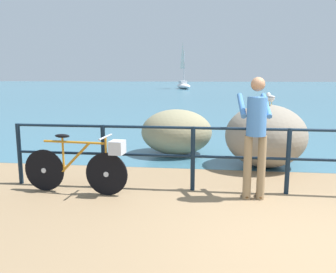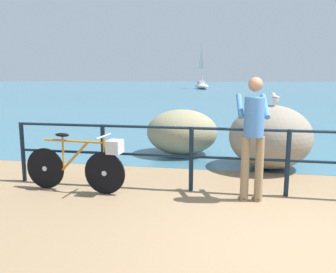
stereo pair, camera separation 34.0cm
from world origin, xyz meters
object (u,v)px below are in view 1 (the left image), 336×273
(bicycle, at_px, (84,164))
(person_at_railing, at_px, (256,132))
(seagull, at_px, (271,98))
(sailboat, at_px, (183,83))
(breakwater_boulder_main, at_px, (266,136))
(breakwater_boulder_left, at_px, (177,132))

(bicycle, relative_size, person_at_railing, 0.95)
(seagull, distance_m, sailboat, 39.46)
(bicycle, relative_size, sailboat, 0.28)
(bicycle, xyz_separation_m, seagull, (3.05, 1.98, 0.91))
(bicycle, height_order, person_at_railing, person_at_railing)
(breakwater_boulder_main, distance_m, seagull, 0.76)
(breakwater_boulder_left, bearing_deg, breakwater_boulder_main, -25.74)
(breakwater_boulder_main, bearing_deg, sailboat, 96.95)
(bicycle, bearing_deg, breakwater_boulder_left, 73.85)
(bicycle, xyz_separation_m, breakwater_boulder_left, (1.14, 2.93, 0.05))
(person_at_railing, height_order, sailboat, sailboat)
(bicycle, distance_m, sailboat, 41.18)
(sailboat, bearing_deg, breakwater_boulder_left, -15.95)
(bicycle, height_order, breakwater_boulder_left, breakwater_boulder_left)
(person_at_railing, relative_size, sailboat, 0.29)
(sailboat, bearing_deg, person_at_railing, -14.27)
(person_at_railing, height_order, breakwater_boulder_left, person_at_railing)
(person_at_railing, xyz_separation_m, breakwater_boulder_main, (0.44, 1.94, -0.37))
(breakwater_boulder_left, height_order, seagull, seagull)
(person_at_railing, bearing_deg, bicycle, 87.67)
(breakwater_boulder_main, height_order, breakwater_boulder_left, breakwater_boulder_main)
(person_at_railing, bearing_deg, breakwater_boulder_left, 22.40)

